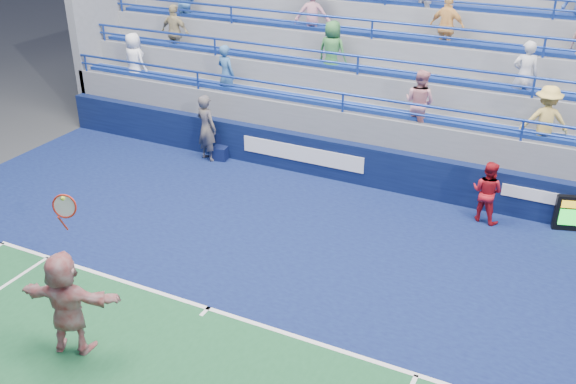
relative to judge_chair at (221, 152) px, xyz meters
The scene contains 7 objects.
ground 7.15m from the judge_chair, 60.47° to the right, with size 120.00×120.00×0.00m, color #333538.
sponsor_wall 3.55m from the judge_chair, ahead, with size 18.00×0.32×1.10m.
bleacher_stand 5.53m from the judge_chair, 49.03° to the left, with size 18.00×5.61×6.13m.
judge_chair is the anchor object (origin of this frame).
tennis_player 8.48m from the judge_chair, 76.09° to the right, with size 1.89×1.03×3.12m.
line_judge 0.84m from the judge_chair, 153.41° to the right, with size 0.71×0.47×1.95m, color #161A3C.
ball_girl 7.58m from the judge_chair, ahead, with size 0.74×0.58×1.53m, color #B0141D.
Camera 1 is at (5.79, -8.26, 7.54)m, focal length 40.00 mm.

